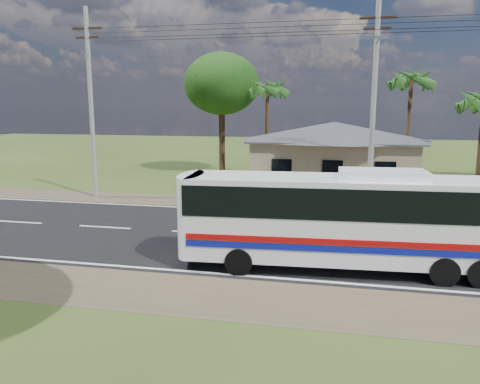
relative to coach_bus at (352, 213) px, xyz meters
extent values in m
plane|color=#2D4016|center=(-1.87, 3.32, -1.97)|extent=(120.00, 120.00, 0.00)
cube|color=black|center=(-1.87, 3.32, -1.96)|extent=(120.00, 10.00, 0.02)
cube|color=brown|center=(-1.87, 9.82, -1.96)|extent=(120.00, 3.00, 0.01)
cube|color=brown|center=(-1.87, -3.18, -1.96)|extent=(120.00, 3.00, 0.01)
cube|color=silver|center=(-1.87, 8.02, -1.94)|extent=(120.00, 0.15, 0.01)
cube|color=silver|center=(-1.87, -1.38, -1.94)|extent=(120.00, 0.15, 0.01)
cube|color=silver|center=(-1.87, 3.32, -1.94)|extent=(120.00, 0.15, 0.01)
cube|color=tan|center=(-0.87, 16.32, -0.37)|extent=(10.00, 8.00, 3.20)
cube|color=#4C4F54|center=(-0.87, 16.32, 1.28)|extent=(10.60, 8.60, 0.10)
pyramid|color=#4C4F54|center=(-0.87, 16.32, 2.43)|extent=(12.40, 10.00, 1.20)
cube|color=black|center=(-3.87, 12.30, -0.27)|extent=(1.20, 0.08, 1.20)
cube|color=black|center=(-0.87, 12.30, -0.27)|extent=(1.20, 0.08, 1.20)
cube|color=black|center=(2.13, 12.30, -0.27)|extent=(1.20, 0.08, 1.20)
cylinder|color=#9E9E99|center=(-14.87, 9.82, 3.53)|extent=(0.26, 0.26, 11.00)
cube|color=#372414|center=(-14.87, 9.82, 7.83)|extent=(1.80, 0.12, 0.12)
cube|color=#372414|center=(-14.87, 9.82, 7.33)|extent=(1.40, 0.10, 0.10)
cylinder|color=#9E9E99|center=(1.13, 9.82, 3.53)|extent=(0.26, 0.26, 11.00)
cube|color=#372414|center=(1.13, 9.82, 7.83)|extent=(1.80, 0.12, 0.12)
cube|color=#372414|center=(1.13, 9.82, 7.33)|extent=(1.40, 0.10, 0.10)
cylinder|color=gray|center=(1.13, 8.82, 6.63)|extent=(0.08, 2.00, 0.08)
cube|color=gray|center=(1.13, 7.82, 6.63)|extent=(0.50, 0.18, 0.12)
cylinder|color=black|center=(-6.87, 9.82, 7.63)|extent=(16.00, 0.02, 0.02)
cylinder|color=#47301E|center=(7.63, 14.32, 1.03)|extent=(0.28, 0.28, 6.00)
cylinder|color=#47301E|center=(4.13, 18.82, 1.78)|extent=(0.28, 0.28, 7.50)
cylinder|color=#47301E|center=(-5.87, 19.32, 1.53)|extent=(0.28, 0.28, 7.00)
cylinder|color=#47301E|center=(-9.87, 21.32, 1.01)|extent=(0.50, 0.50, 5.95)
ellipsoid|color=#12380F|center=(-9.87, 21.32, 5.18)|extent=(6.00, 6.00, 4.92)
cube|color=white|center=(-0.01, 0.00, -0.18)|extent=(11.14, 3.01, 2.75)
cube|color=black|center=(-0.01, 0.00, 0.51)|extent=(11.19, 3.06, 1.01)
cube|color=black|center=(-5.50, -0.36, 0.19)|extent=(0.25, 2.11, 1.65)
cube|color=#A2090A|center=(0.07, -1.16, -0.68)|extent=(10.81, 0.74, 0.20)
cube|color=#0C1388|center=(0.07, -1.16, -0.91)|extent=(10.81, 0.74, 0.20)
cube|color=white|center=(0.91, 0.06, 1.34)|extent=(2.84, 1.64, 0.28)
cylinder|color=black|center=(-3.60, -1.29, -1.51)|extent=(0.94, 0.38, 0.92)
cylinder|color=black|center=(-3.74, 0.82, -1.51)|extent=(0.94, 0.38, 0.92)
cylinder|color=black|center=(2.81, -0.87, -1.51)|extent=(0.94, 0.38, 0.92)
cylinder|color=black|center=(2.67, 1.23, -1.51)|extent=(0.94, 0.38, 0.92)
cylinder|color=black|center=(3.77, 1.31, -1.51)|extent=(0.94, 0.38, 0.92)
imported|color=black|center=(-2.18, 10.51, -1.52)|extent=(1.79, 0.93, 0.89)
camera|label=1|loc=(-0.51, -15.63, 3.58)|focal=35.00mm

